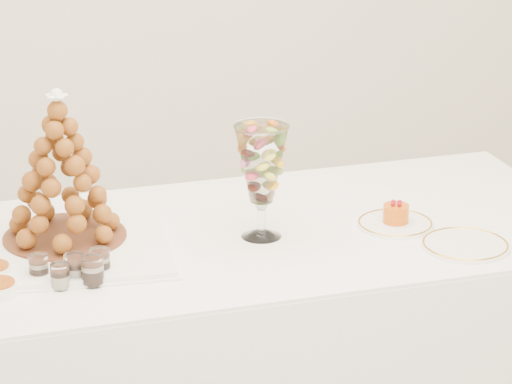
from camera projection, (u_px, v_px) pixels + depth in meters
name	position (u px, v px, depth m)	size (l,w,h in m)	color
buffet_table	(199.00, 374.00, 3.49)	(2.27, 0.98, 0.85)	white
lace_tray	(59.00, 252.00, 3.23)	(0.58, 0.44, 0.02)	white
macaron_vase	(261.00, 165.00, 3.28)	(0.15, 0.15, 0.32)	white
cake_plate	(395.00, 224.00, 3.42)	(0.22, 0.22, 0.01)	white
spare_plate	(465.00, 245.00, 3.28)	(0.24, 0.24, 0.01)	white
verrine_a	(39.00, 268.00, 3.07)	(0.05, 0.05, 0.07)	white
verrine_b	(75.00, 268.00, 3.06)	(0.05, 0.05, 0.07)	white
verrine_c	(100.00, 262.00, 3.10)	(0.05, 0.05, 0.07)	white
verrine_d	(60.00, 276.00, 3.03)	(0.05, 0.05, 0.07)	white
verrine_e	(92.00, 271.00, 3.04)	(0.06, 0.06, 0.08)	white
croquembouche	(61.00, 167.00, 3.22)	(0.36, 0.36, 0.42)	#5E2F18
mousse_cake	(396.00, 213.00, 3.42)	(0.07, 0.07, 0.06)	#D15809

